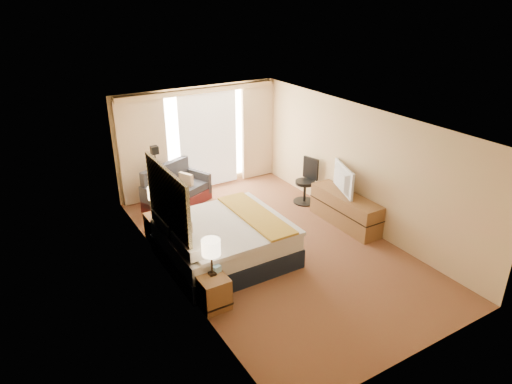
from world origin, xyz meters
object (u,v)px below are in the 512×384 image
floor_lamp (156,167)px  media_dresser (345,210)px  nightstand_right (159,227)px  bed (225,241)px  lamp_right (155,194)px  loveseat (176,192)px  desk_chair (307,183)px  lamp_left (211,248)px  television (339,179)px  nightstand_left (213,291)px

floor_lamp → media_dresser: bearing=-36.9°
nightstand_right → media_dresser: bearing=-21.4°
bed → lamp_right: lamp_right is taller
loveseat → floor_lamp: 1.05m
floor_lamp → bed: bearing=-80.3°
lamp_right → loveseat: bearing=55.3°
media_dresser → nightstand_right: bearing=158.6°
desk_chair → floor_lamp: bearing=147.0°
nightstand_right → desk_chair: size_ratio=0.50×
nightstand_right → lamp_left: bearing=-89.3°
media_dresser → television: (-0.05, 0.22, 0.65)m
loveseat → television: size_ratio=1.70×
nightstand_left → nightstand_right: bearing=90.0°
desk_chair → nightstand_left: bearing=-161.0°
loveseat → lamp_right: (-0.92, -1.33, 0.69)m
loveseat → lamp_right: 1.76m
floor_lamp → lamp_right: bearing=-111.7°
nightstand_right → loveseat: (0.92, 1.37, 0.05)m
bed → desk_chair: (2.87, 1.28, 0.09)m
loveseat → floor_lamp: (-0.53, -0.34, 0.85)m
nightstand_right → floor_lamp: bearing=68.8°
nightstand_right → loveseat: bearing=55.9°
media_dresser → lamp_left: (-3.67, -0.99, 0.69)m
nightstand_left → bed: bearing=54.5°
floor_lamp → television: floor_lamp is taller
loveseat → lamp_left: lamp_left is taller
lamp_left → television: (3.62, 1.21, -0.05)m
bed → floor_lamp: size_ratio=1.35×
media_dresser → floor_lamp: 4.21m
bed → loveseat: size_ratio=1.27×
loveseat → lamp_right: size_ratio=2.93×
loveseat → television: 3.83m
nightstand_right → lamp_left: 2.56m
nightstand_left → lamp_right: size_ratio=0.91×
television → floor_lamp: bearing=75.7°
desk_chair → lamp_left: size_ratio=1.71×
lamp_right → television: (3.64, -1.27, -0.02)m
television → lamp_left: bearing=129.0°
media_dresser → lamp_right: (-3.69, 1.49, 0.67)m
floor_lamp → lamp_left: bearing=-96.0°
television → desk_chair: bearing=19.2°
desk_chair → loveseat: bearing=137.9°
lamp_left → television: television is taller
lamp_left → desk_chair: bearing=32.9°
bed → desk_chair: bearing=24.1°
bed → loveseat: bed is taller
lamp_left → television: bearing=18.5°
desk_chair → television: size_ratio=1.05×
lamp_left → nightstand_left: bearing=-118.7°
desk_chair → nightstand_right: bearing=164.4°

